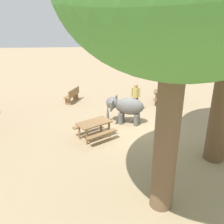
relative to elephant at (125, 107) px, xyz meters
The scene contains 6 objects.
ground_plane 1.27m from the elephant, 155.61° to the right, with size 60.00×60.00×0.00m, color tan.
elephant is the anchor object (origin of this frame).
person_handler 1.82m from the elephant, 25.80° to the right, with size 0.32×0.49×1.62m.
wooden_bench 4.50m from the elephant, 40.91° to the left, with size 1.45×0.91×0.88m.
picnic_table_near 2.24m from the elephant, 133.84° to the left, with size 2.06×2.06×0.78m.
picnic_table_far 3.93m from the elephant, 47.20° to the right, with size 1.82×1.84×0.78m.
Camera 1 is at (-10.96, 1.94, 5.44)m, focal length 40.15 mm.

